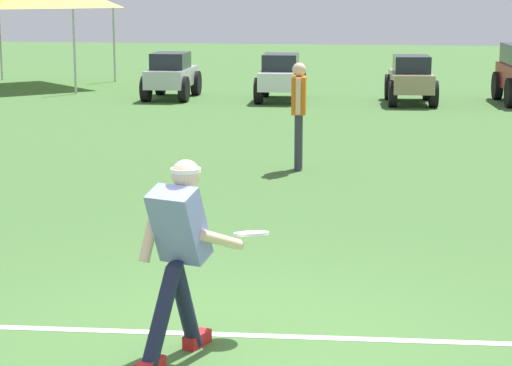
{
  "coord_description": "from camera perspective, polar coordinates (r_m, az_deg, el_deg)",
  "views": [
    {
      "loc": [
        1.23,
        -6.9,
        2.62
      ],
      "look_at": [
        -0.12,
        1.74,
        0.9
      ],
      "focal_mm": 70.0,
      "sensor_mm": 36.0,
      "label": 1
    }
  ],
  "objects": [
    {
      "name": "parked_car_slot_c",
      "position": [
        23.19,
        8.84,
        5.9
      ],
      "size": [
        1.25,
        2.26,
        1.1
      ],
      "color": "#998466",
      "rests_on": "ground_plane"
    },
    {
      "name": "frisbee_in_flight",
      "position": [
        7.59,
        -0.27,
        -2.91
      ],
      "size": [
        0.36,
        0.36,
        0.06
      ],
      "color": "white"
    },
    {
      "name": "parked_car_slot_b",
      "position": [
        23.53,
        1.43,
        6.1
      ],
      "size": [
        1.19,
        2.24,
        1.1
      ],
      "color": "silver",
      "rests_on": "ground_plane"
    },
    {
      "name": "frisbee_thrower",
      "position": [
        7.1,
        -4.41,
        -3.76
      ],
      "size": [
        0.69,
        1.0,
        1.42
      ],
      "color": "#191E38",
      "rests_on": "ground_plane"
    },
    {
      "name": "parked_car_slot_a",
      "position": [
        24.06,
        -4.86,
        6.18
      ],
      "size": [
        1.14,
        2.23,
        1.1
      ],
      "color": "#B7BABF",
      "rests_on": "ground_plane"
    },
    {
      "name": "teammate_near_sideline",
      "position": [
        14.45,
        2.46,
        4.44
      ],
      "size": [
        0.22,
        0.5,
        1.56
      ],
      "color": "#33333D",
      "rests_on": "ground_plane"
    },
    {
      "name": "ground_plane",
      "position": [
        7.48,
        -1.17,
        -9.37
      ],
      "size": [
        80.0,
        80.0,
        0.0
      ],
      "primitive_type": "plane",
      "color": "#3F6831"
    },
    {
      "name": "field_line_paint",
      "position": [
        7.72,
        -0.84,
        -8.68
      ],
      "size": [
        19.96,
        1.27,
        0.01
      ],
      "primitive_type": "cube",
      "rotation": [
        0.0,
        0.0,
        0.06
      ],
      "color": "white",
      "rests_on": "ground_plane"
    }
  ]
}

